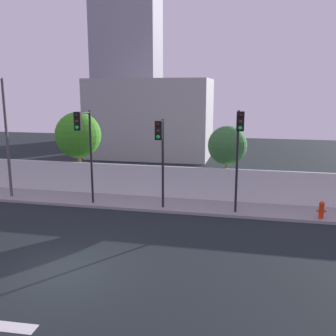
{
  "coord_description": "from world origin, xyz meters",
  "views": [
    {
      "loc": [
        6.18,
        -11.24,
        6.15
      ],
      "look_at": [
        2.25,
        6.5,
        2.47
      ],
      "focal_mm": 41.09,
      "sensor_mm": 36.0,
      "label": 1
    }
  ],
  "objects": [
    {
      "name": "roadside_tree_midleft",
      "position": [
        4.81,
        10.39,
        3.09
      ],
      "size": [
        2.2,
        2.2,
        4.21
      ],
      "color": "brown",
      "rests_on": "ground"
    },
    {
      "name": "street_lamp_curbside",
      "position": [
        -7.32,
        7.53,
        4.07
      ],
      "size": [
        0.62,
        1.71,
        6.67
      ],
      "color": "#4C4C51",
      "rests_on": "sidewalk"
    },
    {
      "name": "roadside_tree_leftmost",
      "position": [
        -4.23,
        10.39,
        3.46
      ],
      "size": [
        2.8,
        2.8,
        4.87
      ],
      "color": "brown",
      "rests_on": "ground"
    },
    {
      "name": "fire_hydrant",
      "position": [
        9.53,
        7.41,
        0.6
      ],
      "size": [
        0.44,
        0.26,
        0.84
      ],
      "color": "red",
      "rests_on": "sidewalk"
    },
    {
      "name": "sidewalk",
      "position": [
        0.0,
        8.2,
        0.07
      ],
      "size": [
        36.0,
        2.4,
        0.15
      ],
      "primitive_type": "cube",
      "color": "gray",
      "rests_on": "ground"
    },
    {
      "name": "ground_plane",
      "position": [
        0.0,
        0.0,
        0.0
      ],
      "size": [
        80.0,
        80.0,
        0.0
      ],
      "primitive_type": "plane",
      "color": "black"
    },
    {
      "name": "traffic_light_left",
      "position": [
        -2.15,
        6.75,
        3.79
      ],
      "size": [
        0.35,
        1.78,
        4.98
      ],
      "color": "black",
      "rests_on": "sidewalk"
    },
    {
      "name": "tower_on_skyline",
      "position": [
        -9.34,
        35.49,
        12.14
      ],
      "size": [
        7.92,
        5.0,
        24.29
      ],
      "primitive_type": "cube",
      "color": "gray",
      "rests_on": "ground"
    },
    {
      "name": "low_building_distant",
      "position": [
        -3.2,
        23.49,
        3.58
      ],
      "size": [
        11.09,
        6.0,
        7.17
      ],
      "primitive_type": "cube",
      "color": "#9D9D9D",
      "rests_on": "ground"
    },
    {
      "name": "traffic_light_right",
      "position": [
        1.8,
        6.86,
        3.51
      ],
      "size": [
        0.35,
        1.52,
        4.59
      ],
      "color": "black",
      "rests_on": "sidewalk"
    },
    {
      "name": "perimeter_wall",
      "position": [
        0.0,
        9.49,
        1.05
      ],
      "size": [
        36.0,
        0.18,
        1.8
      ],
      "primitive_type": "cube",
      "color": "silver",
      "rests_on": "sidewalk"
    },
    {
      "name": "traffic_light_center",
      "position": [
        5.55,
        7.06,
        3.81
      ],
      "size": [
        0.36,
        1.19,
        5.06
      ],
      "color": "black",
      "rests_on": "sidewalk"
    }
  ]
}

